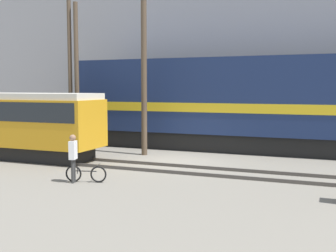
% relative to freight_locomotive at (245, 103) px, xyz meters
% --- Properties ---
extents(ground_plane, '(120.00, 120.00, 0.00)m').
position_rel_freight_locomotive_xyz_m(ground_plane, '(-2.31, -4.57, -2.69)').
color(ground_plane, slate).
extents(track_near, '(60.00, 1.51, 0.14)m').
position_rel_freight_locomotive_xyz_m(track_near, '(-2.31, -6.57, -2.62)').
color(track_near, '#47423D').
rests_on(track_near, ground).
extents(track_far, '(60.00, 1.51, 0.14)m').
position_rel_freight_locomotive_xyz_m(track_far, '(-2.31, 0.00, -2.62)').
color(track_far, '#47423D').
rests_on(track_far, ground).
extents(building_backdrop, '(41.55, 6.00, 15.43)m').
position_rel_freight_locomotive_xyz_m(building_backdrop, '(-2.31, 6.53, 5.02)').
color(building_backdrop, '#99999E').
rests_on(building_backdrop, ground).
extents(freight_locomotive, '(19.70, 3.04, 5.75)m').
position_rel_freight_locomotive_xyz_m(freight_locomotive, '(0.00, 0.00, 0.00)').
color(freight_locomotive, black).
rests_on(freight_locomotive, ground).
extents(streetcar, '(9.17, 2.54, 3.27)m').
position_rel_freight_locomotive_xyz_m(streetcar, '(-10.23, -6.57, -0.82)').
color(streetcar, black).
rests_on(streetcar, ground).
extents(bicycle, '(1.55, 0.57, 0.69)m').
position_rel_freight_locomotive_xyz_m(bicycle, '(-3.92, -9.93, -2.38)').
color(bicycle, black).
rests_on(bicycle, ground).
extents(person, '(0.30, 0.40, 1.81)m').
position_rel_freight_locomotive_xyz_m(person, '(-4.30, -10.18, -1.58)').
color(person, '#333333').
rests_on(person, ground).
extents(utility_pole_left, '(0.23, 0.23, 9.39)m').
position_rel_freight_locomotive_xyz_m(utility_pole_left, '(-9.17, -3.28, 2.00)').
color(utility_pole_left, '#4C3D2D').
rests_on(utility_pole_left, ground).
extents(utility_pole_center, '(0.25, 0.25, 8.21)m').
position_rel_freight_locomotive_xyz_m(utility_pole_center, '(-8.74, -3.28, 1.41)').
color(utility_pole_center, '#4C3D2D').
rests_on(utility_pole_center, ground).
extents(utility_pole_right, '(0.30, 0.30, 8.79)m').
position_rel_freight_locomotive_xyz_m(utility_pole_right, '(-4.62, -3.28, 1.70)').
color(utility_pole_right, '#4C3D2D').
rests_on(utility_pole_right, ground).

